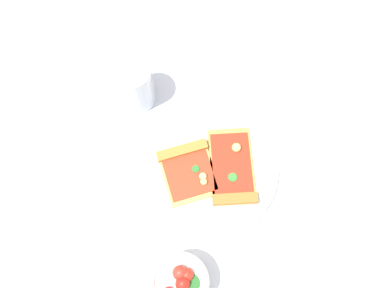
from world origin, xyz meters
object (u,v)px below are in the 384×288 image
Objects in this scene: pizza_slice_far at (188,168)px; soda_glass at (135,86)px; plate at (210,169)px; salad_bowl at (180,282)px; paper_napkin at (238,68)px; pizza_slice_near at (232,171)px.

soda_glass reaches higher than pizza_slice_far.
plate is 2.69× the size of salad_bowl.
soda_glass is at bearing 75.85° from salad_bowl.
plate is at bearing -75.06° from soda_glass.
pizza_slice_far is 1.12× the size of soda_glass.
plate is at bearing -25.11° from pizza_slice_far.
paper_napkin is (0.21, 0.15, -0.02)m from pizza_slice_far.
paper_napkin is at bearing 36.71° from pizza_slice_far.
soda_glass reaches higher than salad_bowl.
plate is 2.34× the size of soda_glass.
pizza_slice_near is at bearing 36.29° from salad_bowl.
soda_glass is (-0.02, 0.19, 0.03)m from pizza_slice_far.
soda_glass is (-0.09, 0.24, 0.03)m from pizza_slice_near.
soda_glass is at bearing 95.09° from pizza_slice_far.
plate is 1.70× the size of paper_napkin.
pizza_slice_near is 0.24m from paper_napkin.
plate is 2.09× the size of pizza_slice_far.
pizza_slice_near reaches higher than plate.
plate is 1.54× the size of pizza_slice_near.
paper_napkin is (0.22, -0.04, -0.05)m from soda_glass.
pizza_slice_near is at bearing -123.65° from paper_napkin.
pizza_slice_far is at bearing 147.96° from pizza_slice_near.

